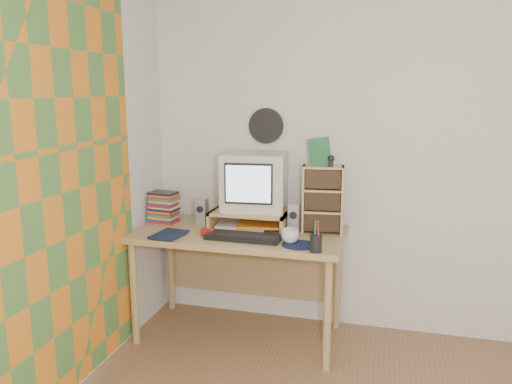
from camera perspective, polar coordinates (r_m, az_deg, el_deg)
The scene contains 19 objects.
back_wall at distance 3.48m, azimuth 16.31°, elevation 4.05°, with size 3.50×3.50×0.00m, color silver.
curtain at distance 2.77m, azimuth -21.29°, elevation -0.17°, with size 2.20×2.20×0.00m, color orange.
wall_disc at distance 3.54m, azimuth 1.16°, elevation 7.56°, with size 0.25×0.25×0.02m, color black.
desk at distance 3.45m, azimuth -1.67°, elevation -6.37°, with size 1.40×0.70×0.75m.
monitor_riser at distance 3.41m, azimuth -0.71°, elevation -2.59°, with size 0.52×0.30×0.12m.
crt_monitor at distance 3.40m, azimuth -0.15°, elevation 1.20°, with size 0.41×0.41×0.39m, color beige.
speaker_left at distance 3.49m, azimuth -6.18°, elevation -2.30°, with size 0.07×0.07×0.19m, color #A1A1A5.
speaker_right at distance 3.30m, azimuth 4.40°, elevation -3.01°, with size 0.07×0.07×0.20m, color #A1A1A5.
keyboard at distance 3.17m, azimuth -1.47°, elevation -5.15°, with size 0.48×0.16×0.03m, color black.
dvd_stack at distance 3.62m, azimuth -10.52°, elevation -1.34°, with size 0.19×0.13×0.26m, color brown, non-canonical shape.
cd_rack at distance 3.31m, azimuth 7.62°, elevation -0.83°, with size 0.27×0.14×0.44m, color tan.
mug at distance 3.09m, azimuth 3.91°, elevation -5.03°, with size 0.11×0.11×0.09m, color white.
diary at distance 3.32m, azimuth -11.21°, elevation -4.46°, with size 0.21×0.16×0.04m, color #0F1A39.
mousepad at distance 3.06m, azimuth 4.93°, elevation -6.05°, with size 0.21×0.21×0.00m, color #0F1935.
pen_cup at distance 2.93m, azimuth 6.87°, elevation -5.48°, with size 0.07×0.07×0.14m, color black, non-canonical shape.
papers at distance 3.42m, azimuth -0.94°, elevation -3.76°, with size 0.33×0.24×0.04m, color silver, non-canonical shape.
red_box at distance 3.26m, azimuth -5.53°, elevation -4.61°, with size 0.08×0.05×0.04m, color #B61613.
game_box at distance 3.26m, azimuth 7.27°, elevation 4.57°, with size 0.14×0.03×0.18m, color #19592E.
webcam at distance 3.23m, azimuth 8.56°, elevation 3.53°, with size 0.04×0.04×0.08m, color black, non-canonical shape.
Camera 1 is at (-0.09, -1.70, 1.67)m, focal length 35.00 mm.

